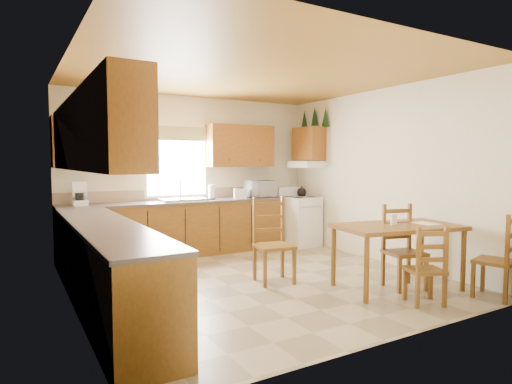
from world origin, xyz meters
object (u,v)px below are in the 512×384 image
stove (300,222)px  chair_near_left (425,265)px  chair_near_right (495,255)px  chair_far_right (405,247)px  chair_far_left (274,241)px  dining_table (397,257)px  microwave (260,189)px

stove → chair_near_left: bearing=-107.1°
chair_near_left → chair_near_right: bearing=-173.3°
chair_near_right → chair_far_right: (-0.60, 0.78, 0.02)m
chair_far_left → chair_near_left: bearing=-47.4°
stove → chair_far_left: 2.53m
chair_far_left → chair_far_right: bearing=-29.3°
dining_table → chair_near_left: bearing=-97.9°
chair_near_left → chair_far_left: chair_far_left is taller
chair_near_left → microwave: bearing=-67.6°
microwave → dining_table: size_ratio=0.34×
chair_near_left → chair_near_right: (0.87, -0.26, 0.06)m
chair_far_right → chair_near_left: bearing=-103.4°
chair_near_left → chair_near_right: size_ratio=0.88×
stove → chair_near_left: 3.46m
chair_far_left → chair_far_right: size_ratio=1.07×
microwave → chair_near_left: size_ratio=0.58×
chair_far_left → chair_near_right: bearing=-34.2°
stove → chair_near_left: stove is taller
stove → microwave: bearing=151.7°
dining_table → chair_near_right: (0.68, -0.82, 0.10)m
chair_near_right → microwave: bearing=-94.2°
dining_table → chair_near_left: chair_near_left is taller
chair_far_left → dining_table: bearing=-29.9°
chair_near_left → stove: bearing=-79.1°
dining_table → stove: bearing=89.6°
stove → chair_far_left: (-1.74, -1.83, 0.10)m
chair_far_left → chair_far_right: (1.25, -1.03, -0.04)m
dining_table → chair_far_right: chair_far_right is taller
microwave → chair_far_right: microwave is taller
dining_table → chair_near_left: size_ratio=1.70×
stove → dining_table: (-0.57, -2.82, -0.05)m
dining_table → chair_far_right: size_ratio=1.44×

